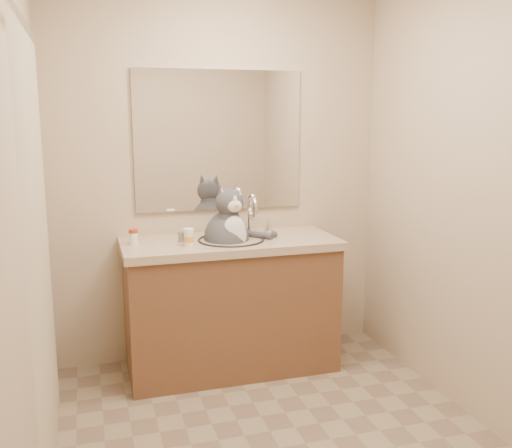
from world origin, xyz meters
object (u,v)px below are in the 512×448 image
Objects in this scene: pill_bottle_redcap at (133,237)px; grey_canister at (181,237)px; cat at (228,236)px; pill_bottle_orange at (189,238)px.

pill_bottle_redcap reaches higher than grey_canister.
grey_canister is (-0.29, 0.02, 0.01)m from cat.
cat is 6.03× the size of pill_bottle_redcap.
pill_bottle_orange reaches higher than grey_canister.
cat is at bearing -4.84° from grey_canister.
cat is 0.28m from pill_bottle_orange.
cat is 0.58m from pill_bottle_redcap.
cat is 0.29m from grey_canister.
cat is at bearing 20.82° from pill_bottle_orange.
pill_bottle_orange is at bearing -22.24° from pill_bottle_redcap.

